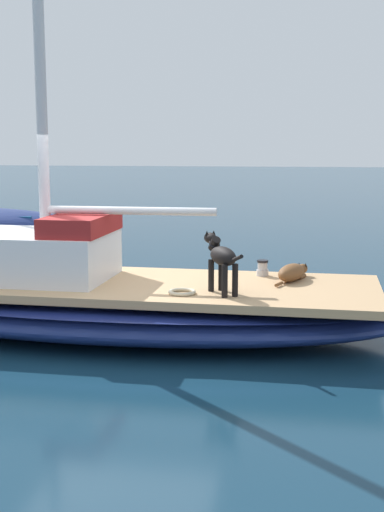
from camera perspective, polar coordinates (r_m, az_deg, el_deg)
The scene contains 8 objects.
ground_plane at distance 9.01m, azimuth -6.34°, elevation -6.20°, with size 120.00×120.00×0.00m, color #143347.
sailboat_main at distance 8.93m, azimuth -6.38°, elevation -4.12°, with size 2.78×7.32×0.66m.
mast_main at distance 9.07m, azimuth -11.64°, elevation 19.05°, with size 0.14×2.27×7.34m.
cabin_house at distance 9.18m, azimuth -13.13°, elevation 0.33°, with size 1.48×2.27×0.84m.
dog_brown at distance 8.91m, azimuth 8.27°, elevation -1.34°, with size 0.91×0.47×0.22m.
dog_black at distance 8.05m, azimuth 2.43°, elevation -0.13°, with size 0.84×0.57×0.70m.
deck_winch at distance 9.19m, azimuth 5.83°, elevation -1.02°, with size 0.16×0.16×0.21m.
coiled_rope at distance 8.08m, azimuth -0.82°, elevation -2.98°, with size 0.32×0.32×0.04m, color beige.
Camera 1 is at (-8.38, -2.25, 2.41)m, focal length 48.59 mm.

